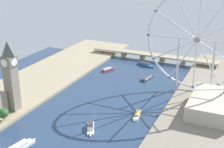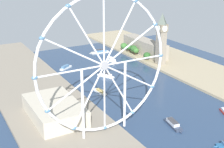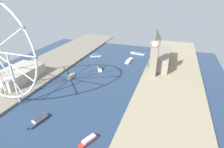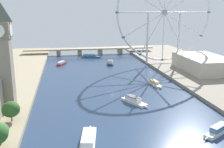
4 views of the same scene
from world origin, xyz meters
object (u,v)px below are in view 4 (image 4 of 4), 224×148
Objects in this scene: tour_boat_4 at (88,139)px; tour_boat_6 at (91,56)px; clock_tower at (2,53)px; tour_boat_0 at (110,63)px; riverside_hall at (203,63)px; ferris_wheel at (164,13)px; tour_boat_1 at (134,100)px; tour_boat_2 at (218,130)px; river_bridge at (90,49)px; tour_boat_7 at (155,84)px; tour_boat_5 at (62,63)px.

tour_boat_4 is 253.97m from tour_boat_6.
clock_tower is 2.45× the size of tour_boat_6.
tour_boat_0 is at bearing -48.70° from tour_boat_6.
riverside_hall is at bearing -36.70° from tour_boat_4.
riverside_hall is (29.45, -48.41, -54.17)m from ferris_wheel.
ferris_wheel is at bearing 124.03° from tour_boat_1.
clock_tower is at bearing 53.37° from tour_boat_4.
tour_boat_2 is (-36.95, -186.81, -62.97)m from ferris_wheel.
clock_tower is 246.91m from river_bridge.
clock_tower is 182.18m from tour_boat_0.
tour_boat_0 is 146.92m from tour_boat_1.
tour_boat_7 is (-2.53, 101.03, -0.35)m from tour_boat_2.
tour_boat_0 is at bearing -72.65° from tour_boat_5.
tour_boat_6 is at bearing 133.99° from riverside_hall.
tour_boat_2 is at bearing -59.84° from tour_boat_6.
tour_boat_0 is (98.36, 148.14, -39.61)m from clock_tower.
ferris_wheel reaches higher than tour_boat_5.
ferris_wheel reaches higher than river_bridge.
ferris_wheel is 223.40m from tour_boat_4.
tour_boat_0 is 1.32× the size of tour_boat_5.
river_bridge is 191.47m from tour_boat_7.
clock_tower is 83.57m from tour_boat_4.
tour_boat_4 is 1.29× the size of tour_boat_7.
tour_boat_0 is 106.47m from tour_boat_7.
ferris_wheel is at bearing 38.77° from clock_tower.
tour_boat_0 is at bearing 56.42° from clock_tower.
tour_boat_1 reaches higher than tour_boat_6.
ferris_wheel reaches higher than clock_tower.
tour_boat_4 is (-74.17, 3.50, 0.06)m from tour_boat_2.
tour_boat_6 is (-20.30, 51.34, 0.11)m from tour_boat_0.
tour_boat_1 is 1.14× the size of tour_boat_2.
tour_boat_7 is (-39.48, -85.77, -63.32)m from ferris_wheel.
tour_boat_4 is 209.74m from tour_boat_5.
riverside_hall reaches higher than tour_boat_7.
tour_boat_5 is (-54.71, 154.76, -0.33)m from tour_boat_1.
tour_boat_1 is 0.81× the size of tour_boat_4.
river_bridge is 291.18m from tour_boat_2.
ferris_wheel reaches higher than tour_boat_1.
tour_boat_0 is 0.96× the size of tour_boat_6.
tour_boat_6 is (-113.56, 117.62, -8.69)m from riverside_hall.
tour_boat_4 reaches higher than tour_boat_7.
tour_boat_1 is (-71.19, -128.86, -62.95)m from ferris_wheel.
ferris_wheel is 4.82× the size of tour_boat_7.
riverside_hall is 153.76m from tour_boat_2.
ferris_wheel is 125.77m from tour_boat_6.
river_bridge is 85.09m from tour_boat_0.
tour_boat_7 is at bearing 116.59° from tour_boat_1.
clock_tower is 0.60× the size of ferris_wheel.
riverside_hall reaches higher than tour_boat_6.
tour_boat_6 reaches higher than tour_boat_0.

